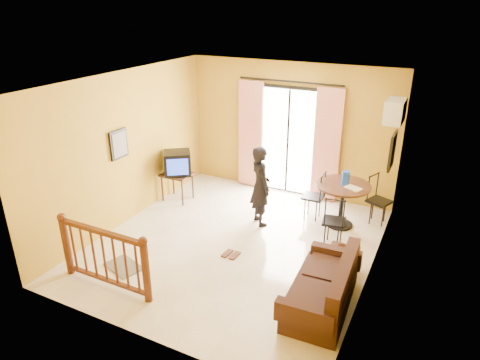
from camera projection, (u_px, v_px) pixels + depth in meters
The scene contains 19 objects.
ground at pixel (235, 244), 7.44m from camera, with size 5.00×5.00×0.00m, color beige.
room_shell at pixel (235, 151), 6.78m from camera, with size 5.00×5.00×5.00m.
balcony_door at pixel (288, 140), 8.98m from camera, with size 2.25×0.14×2.46m.
tv_table at pixel (177, 177), 8.89m from camera, with size 0.60×0.50×0.60m.
television at pixel (177, 163), 8.75m from camera, with size 0.71×0.70×0.48m.
picture_left at pixel (119, 144), 7.59m from camera, with size 0.05×0.42×0.52m.
dining_table at pixel (343, 193), 7.80m from camera, with size 1.00×1.00×0.83m.
water_jug at pixel (346, 178), 7.70m from camera, with size 0.14×0.14×0.25m, color #143DC1.
serving_tray at pixel (353, 188), 7.57m from camera, with size 0.28×0.18×0.02m, color beige.
dining_chairs at pixel (340, 228), 7.97m from camera, with size 1.63×1.63×0.95m.
air_conditioner at pixel (395, 111), 7.35m from camera, with size 0.31×0.60×0.40m.
botanical_print at pixel (392, 151), 6.96m from camera, with size 0.05×0.50×0.60m.
coffee_table at pixel (340, 263), 6.47m from camera, with size 0.45×0.81×0.36m.
bowl at pixel (343, 249), 6.56m from camera, with size 0.20×0.20×0.06m, color #4F2A1B.
sofa at pixel (325, 290), 5.80m from camera, with size 0.82×1.64×0.77m.
standing_person at pixel (260, 186), 7.85m from camera, with size 0.55×0.36×1.52m, color black.
stair_balustrade at pixel (104, 253), 6.13m from camera, with size 1.63×0.13×1.04m.
doormat at pixel (124, 266), 6.79m from camera, with size 0.60×0.40×0.02m, color #5F5B4C.
sandals at pixel (231, 254), 7.10m from camera, with size 0.25×0.25×0.03m.
Camera 1 is at (2.95, -5.70, 3.93)m, focal length 32.00 mm.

